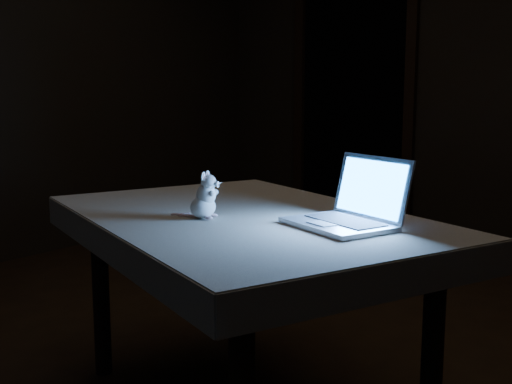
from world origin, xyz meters
The scene contains 7 objects.
floor centered at (0.00, 0.00, 0.00)m, with size 5.00×5.00×0.00m, color black.
back_wall centered at (0.00, 2.50, 1.30)m, with size 4.50×0.04×2.60m, color black.
doorway centered at (-1.10, 2.50, 1.06)m, with size 1.06×0.36×2.13m, color black, non-canonical shape.
table centered at (0.14, -0.41, 0.33)m, with size 1.25×0.80×0.67m, color black, non-canonical shape.
tablecloth centered at (0.15, -0.44, 0.63)m, with size 1.34×0.90×0.09m, color beige, non-canonical shape.
laptop centered at (0.48, -0.40, 0.78)m, with size 0.30×0.26×0.20m, color #B4B4BA, non-canonical shape.
plush_mouse centered at (0.08, -0.54, 0.75)m, with size 0.11×0.11×0.15m, color white, non-canonical shape.
Camera 1 is at (1.41, -1.98, 1.07)m, focal length 45.00 mm.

